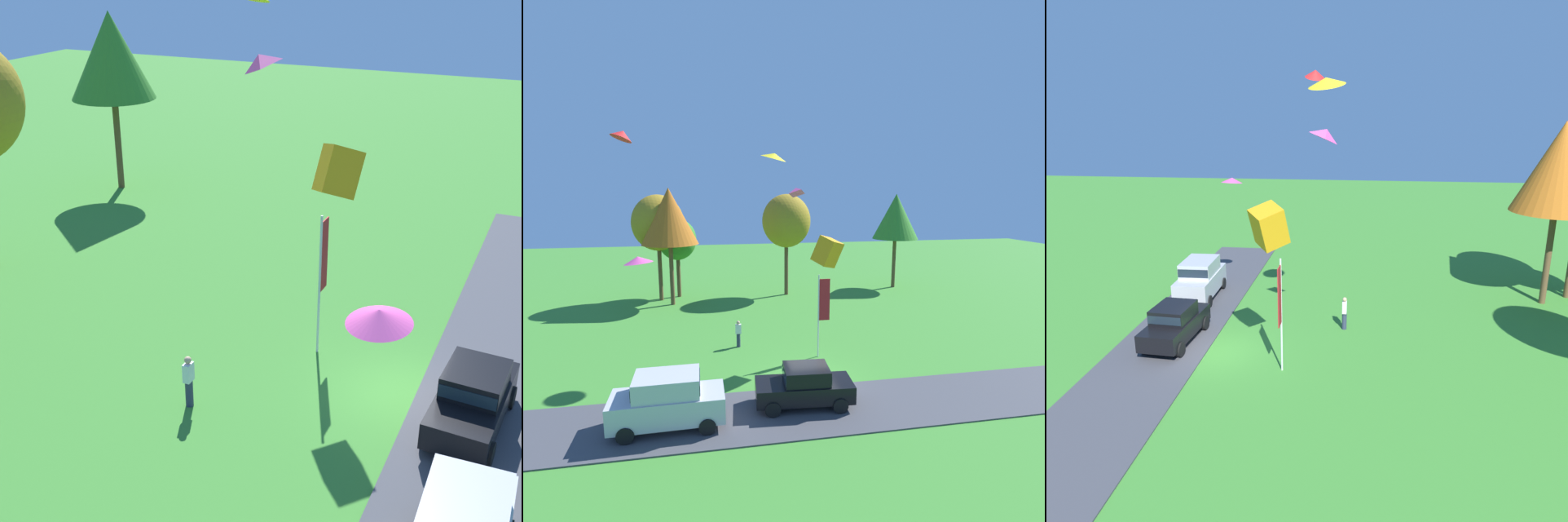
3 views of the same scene
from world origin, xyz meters
TOP-DOWN VIEW (x-y plane):
  - ground_plane at (0.00, 0.00)m, footprint 120.00×120.00m
  - pavement_strip at (0.00, -2.60)m, footprint 36.00×4.40m
  - car_sedan_by_flagpole at (-0.82, -2.18)m, footprint 4.51×2.20m
  - person_on_lawn at (-3.27, 5.76)m, footprint 0.36×0.24m
  - tree_lone_near at (13.90, 19.91)m, footprint 4.58×4.58m
  - flag_banner at (1.53, 3.31)m, footprint 0.71×0.08m
  - kite_box_high_right at (1.67, 2.95)m, footprint 1.92×1.66m
  - kite_delta_trailing_tail at (-7.93, -1.03)m, footprint 1.63×1.62m
  - kite_diamond_low_drifter at (0.27, 5.05)m, footprint 0.98×1.11m

SIDE VIEW (x-z plane):
  - ground_plane at x=0.00m, z-range 0.00..0.00m
  - pavement_strip at x=0.00m, z-range 0.00..0.06m
  - person_on_lawn at x=-3.27m, z-range 0.02..1.73m
  - car_sedan_by_flagpole at x=-0.82m, z-range 0.12..1.96m
  - flag_banner at x=1.53m, z-range 0.66..5.65m
  - kite_box_high_right at x=1.67m, z-range 5.41..7.35m
  - kite_delta_trailing_tail at x=-7.93m, z-range 6.61..7.03m
  - tree_lone_near at x=13.90m, z-range 2.51..12.17m
  - kite_diamond_low_drifter at x=0.27m, z-range 9.45..10.14m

